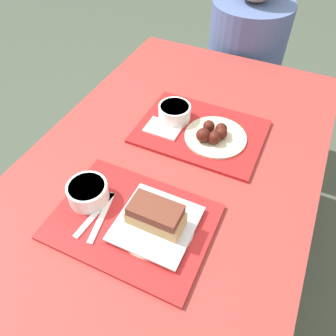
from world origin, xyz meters
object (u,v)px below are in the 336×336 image
at_px(tray_far, 200,131).
at_px(bowl_coleslaw_far, 175,112).
at_px(tray_near, 133,222).
at_px(person_seated_across, 247,43).
at_px(bowl_coleslaw_near, 88,192).
at_px(brisket_sandwich_plate, 156,220).
at_px(wings_plate_far, 214,135).

height_order(tray_far, bowl_coleslaw_far, bowl_coleslaw_far).
relative_size(tray_near, person_seated_across, 0.65).
bearing_deg(bowl_coleslaw_near, tray_far, 66.34).
bearing_deg(brisket_sandwich_plate, bowl_coleslaw_far, 108.00).
relative_size(tray_far, brisket_sandwich_plate, 2.06).
bearing_deg(brisket_sandwich_plate, wings_plate_far, 86.61).
relative_size(tray_far, person_seated_across, 0.65).
bearing_deg(tray_near, person_seated_across, 90.58).
height_order(wings_plate_far, person_seated_across, person_seated_across).
height_order(bowl_coleslaw_near, wings_plate_far, bowl_coleslaw_near).
relative_size(tray_near, bowl_coleslaw_far, 3.75).
bearing_deg(person_seated_across, bowl_coleslaw_near, -96.41).
bearing_deg(tray_far, bowl_coleslaw_near, -113.66).
relative_size(tray_near, tray_far, 1.00).
height_order(brisket_sandwich_plate, wings_plate_far, brisket_sandwich_plate).
bearing_deg(person_seated_across, brisket_sandwich_plate, -86.26).
relative_size(tray_near, brisket_sandwich_plate, 2.06).
xyz_separation_m(tray_far, person_seated_across, (-0.05, 0.80, -0.05)).
height_order(bowl_coleslaw_far, person_seated_across, person_seated_across).
bearing_deg(person_seated_across, bowl_coleslaw_far, -94.60).
height_order(brisket_sandwich_plate, person_seated_across, person_seated_across).
distance_m(tray_near, bowl_coleslaw_near, 0.15).
bearing_deg(bowl_coleslaw_near, brisket_sandwich_plate, -0.27).
distance_m(bowl_coleslaw_near, wings_plate_far, 0.46).
distance_m(tray_far, person_seated_across, 0.80).
relative_size(bowl_coleslaw_near, brisket_sandwich_plate, 0.55).
bearing_deg(tray_near, brisket_sandwich_plate, 10.45).
xyz_separation_m(bowl_coleslaw_near, wings_plate_far, (0.24, 0.40, -0.01)).
height_order(bowl_coleslaw_near, brisket_sandwich_plate, brisket_sandwich_plate).
xyz_separation_m(bowl_coleslaw_near, brisket_sandwich_plate, (0.22, -0.00, -0.00)).
bearing_deg(bowl_coleslaw_near, person_seated_across, 83.59).
relative_size(tray_far, wings_plate_far, 2.04).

